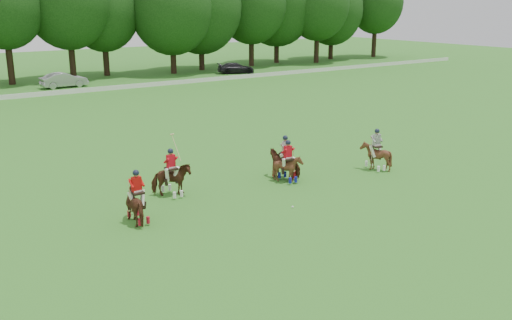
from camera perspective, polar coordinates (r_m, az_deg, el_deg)
ground at (r=23.08m, az=3.26°, el=-6.16°), size 180.00×180.00×0.00m
tree_line at (r=66.29m, az=-23.69°, el=14.04°), size 117.98×14.32×14.75m
boundary_rail at (r=57.04m, az=-21.01°, el=6.15°), size 120.00×0.10×0.44m
car_mid at (r=62.25m, az=-18.66°, el=7.58°), size 4.74×1.87×1.53m
car_right at (r=70.97m, az=-2.03°, el=9.17°), size 4.85×3.25×1.30m
polo_red_a at (r=23.19m, az=-11.75°, el=-4.31°), size 1.07×1.72×2.18m
polo_red_b at (r=26.04m, az=-8.44°, el=-1.93°), size 1.53×1.32×2.76m
polo_red_c at (r=27.83m, az=3.19°, el=-0.74°), size 1.21×1.34×2.09m
polo_stripe_a at (r=28.44m, az=2.91°, el=-0.29°), size 1.61×1.86×2.17m
polo_stripe_b at (r=30.41m, az=11.88°, el=0.45°), size 1.42×1.54×2.20m
polo_ball at (r=24.54m, az=3.68°, el=-4.70°), size 0.09×0.09×0.09m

